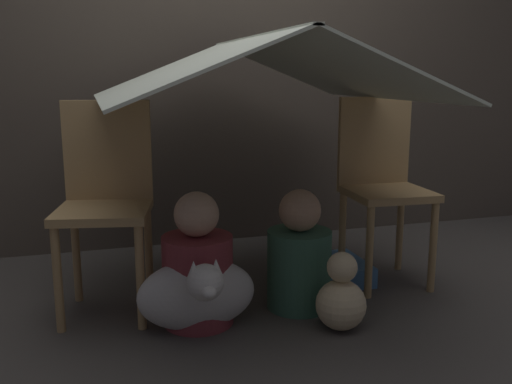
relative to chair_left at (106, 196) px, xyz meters
The scene contains 10 objects.
ground_plane 0.87m from the chair_left, 20.21° to the right, with size 8.80×8.80×0.00m, color #47423D.
wall_back 1.36m from the chair_left, 54.60° to the left, with size 7.00×0.05×2.50m.
chair_left is the anchor object (origin of this frame).
chair_right 1.34m from the chair_left, ahead, with size 0.40×0.40×0.92m.
sheet_canopy 0.86m from the chair_left, ahead, with size 1.35×1.39×0.28m.
person_front 0.52m from the chair_left, 37.65° to the right, with size 0.29×0.29×0.56m.
person_second 0.89m from the chair_left, 15.89° to the right, with size 0.29×0.29×0.54m.
dog 0.59m from the chair_left, 46.45° to the right, with size 0.49×0.38×0.36m.
floor_cushion 1.14m from the chair_left, ahead, with size 0.44×0.35×0.10m.
plush_toy 1.09m from the chair_left, 28.99° to the right, with size 0.21×0.21×0.33m.
Camera 1 is at (-0.72, -2.25, 1.03)m, focal length 40.00 mm.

